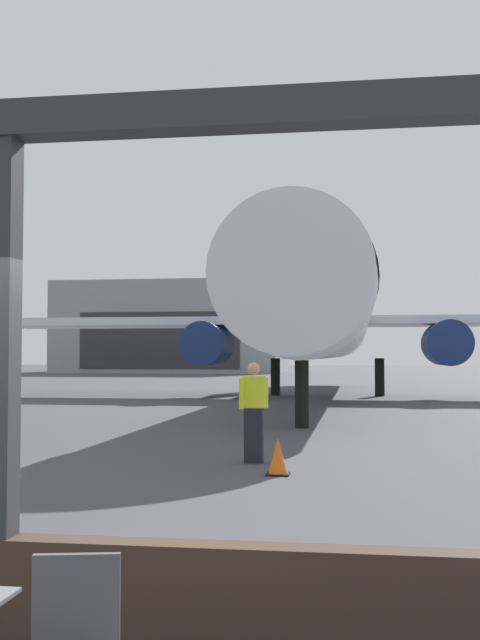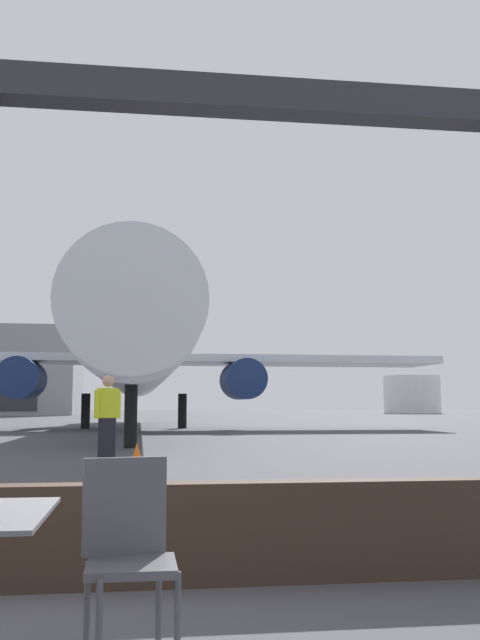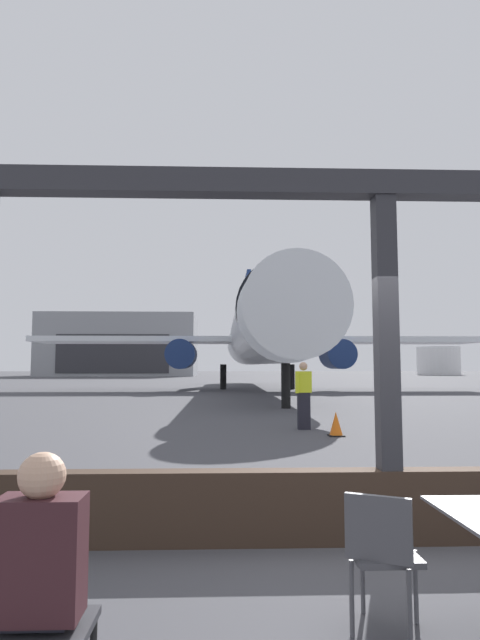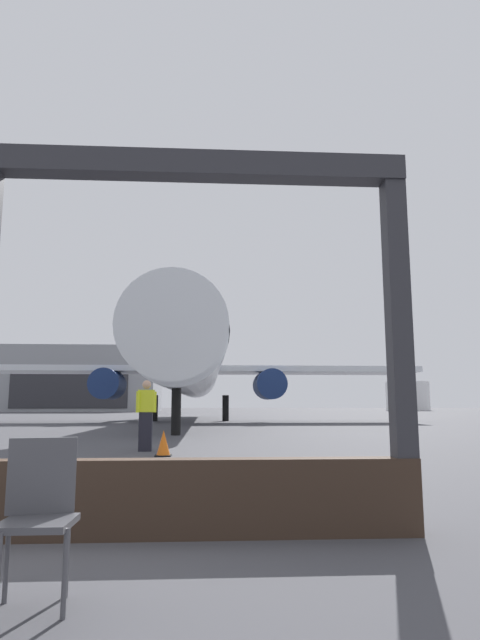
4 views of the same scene
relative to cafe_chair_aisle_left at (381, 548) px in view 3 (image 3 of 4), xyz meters
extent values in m
plane|color=#424247|center=(0.59, 41.67, -0.52)|extent=(220.00, 220.00, 0.00)
cube|color=#38281E|center=(0.59, 1.67, -0.19)|extent=(7.93, 0.24, 0.67)
cube|color=#2D2D33|center=(0.59, 1.67, 2.91)|extent=(7.93, 0.24, 0.24)
cube|color=#2D2D33|center=(0.59, 1.67, 1.13)|extent=(0.20, 0.20, 3.31)
cube|color=#4C4C51|center=(0.03, 0.07, -0.07)|extent=(0.40, 0.40, 0.04)
cube|color=#4C4C51|center=(-0.04, -0.09, 0.15)|extent=(0.38, 0.21, 0.39)
cylinder|color=#4C4C51|center=(-0.04, 0.30, -0.29)|extent=(0.03, 0.03, 0.45)
cylinder|color=#4C4C51|center=(0.26, 0.15, -0.29)|extent=(0.03, 0.03, 0.45)
cylinder|color=#4C4C51|center=(-0.19, -0.01, -0.29)|extent=(0.03, 0.03, 0.45)
cylinder|color=#4C4C51|center=(0.11, -0.16, -0.29)|extent=(0.03, 0.03, 0.45)
cube|color=#2D2D33|center=(-1.84, -0.77, -0.10)|extent=(0.48, 0.48, 0.04)
cube|color=black|center=(-1.85, -0.65, 0.00)|extent=(0.32, 0.40, 0.12)
cube|color=#3D1E23|center=(-1.84, -0.77, 0.24)|extent=(0.40, 0.22, 0.55)
sphere|color=tan|center=(-1.84, -0.77, 0.61)|extent=(0.22, 0.22, 0.22)
cylinder|color=silver|center=(1.49, 32.45, 3.16)|extent=(3.89, 32.43, 3.89)
cone|color=silver|center=(1.49, 14.94, 3.16)|extent=(3.69, 2.60, 3.69)
cylinder|color=black|center=(1.49, 16.84, 3.31)|extent=(3.97, 0.90, 3.97)
cube|color=silver|center=(-6.50, 32.58, 2.86)|extent=(14.03, 4.20, 0.36)
cube|color=silver|center=(9.47, 32.58, 2.86)|extent=(14.03, 4.20, 0.36)
cylinder|color=navy|center=(-3.66, 31.18, 1.86)|extent=(1.90, 3.20, 1.90)
cylinder|color=navy|center=(6.63, 31.18, 1.86)|extent=(1.90, 3.20, 1.90)
cube|color=navy|center=(1.49, 47.17, 7.50)|extent=(0.36, 4.40, 5.20)
cylinder|color=black|center=(1.49, 17.14, 0.35)|extent=(0.36, 0.36, 1.74)
cylinder|color=black|center=(-0.91, 33.58, 0.35)|extent=(0.44, 0.44, 1.74)
cylinder|color=black|center=(3.89, 33.58, 0.35)|extent=(0.44, 0.44, 1.74)
cube|color=black|center=(1.13, 10.37, -0.05)|extent=(0.32, 0.20, 0.95)
cube|color=yellow|center=(1.13, 10.37, 0.70)|extent=(0.40, 0.22, 0.55)
sphere|color=tan|center=(1.13, 10.37, 1.11)|extent=(0.22, 0.22, 0.22)
cylinder|color=yellow|center=(1.32, 10.52, 0.68)|extent=(0.09, 0.09, 0.52)
cylinder|color=yellow|center=(0.94, 10.23, 0.68)|extent=(0.09, 0.09, 0.52)
cone|color=orange|center=(1.69, 9.06, -0.24)|extent=(0.32, 0.32, 0.57)
cube|color=black|center=(1.69, 9.06, -0.51)|extent=(0.36, 0.36, 0.03)
cube|color=gray|center=(-17.55, 84.18, 4.41)|extent=(24.32, 15.24, 9.86)
cube|color=#2D2D33|center=(-17.55, 76.51, 2.93)|extent=(17.02, 0.10, 5.92)
cylinder|color=white|center=(38.21, 90.74, 2.00)|extent=(7.54, 7.54, 5.04)
camera|label=1|loc=(2.94, -3.29, 1.34)|focal=44.46mm
camera|label=2|loc=(1.71, -3.34, 0.68)|focal=40.68mm
camera|label=3|loc=(-0.99, -3.33, 1.13)|focal=29.46mm
camera|label=4|loc=(2.66, -3.21, 0.63)|focal=29.98mm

